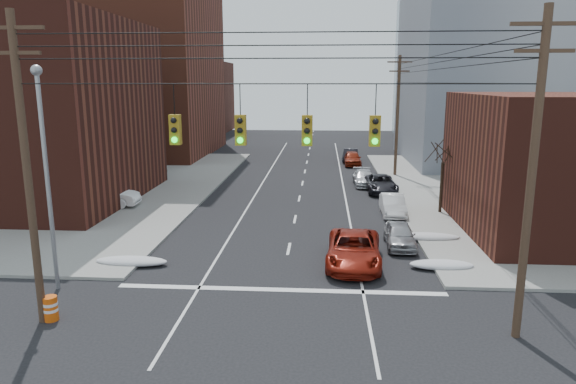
# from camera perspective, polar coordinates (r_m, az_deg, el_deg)

# --- Properties ---
(ground) EXTENTS (160.00, 160.00, 0.00)m
(ground) POSITION_cam_1_polar(r_m,az_deg,el_deg) (16.44, -2.86, -19.68)
(ground) COLOR black
(ground) RESTS_ON ground
(building_brick_tall) EXTENTS (24.00, 20.00, 30.00)m
(building_brick_tall) POSITION_cam_1_polar(r_m,az_deg,el_deg) (67.29, -19.47, 16.89)
(building_brick_tall) COLOR brown
(building_brick_tall) RESTS_ON ground
(building_brick_far) EXTENTS (22.00, 18.00, 12.00)m
(building_brick_far) POSITION_cam_1_polar(r_m,az_deg,el_deg) (92.17, -13.83, 10.15)
(building_brick_far) COLOR #4A1E16
(building_brick_far) RESTS_ON ground
(building_office) EXTENTS (22.00, 20.00, 25.00)m
(building_office) POSITION_cam_1_polar(r_m,az_deg,el_deg) (61.43, 24.00, 14.72)
(building_office) COLOR gray
(building_office) RESTS_ON ground
(building_glass) EXTENTS (20.00, 18.00, 22.00)m
(building_glass) POSITION_cam_1_polar(r_m,az_deg,el_deg) (86.80, 19.28, 13.03)
(building_glass) COLOR gray
(building_glass) RESTS_ON ground
(utility_pole_left) EXTENTS (2.20, 0.28, 11.00)m
(utility_pole_left) POSITION_cam_1_polar(r_m,az_deg,el_deg) (19.92, -27.04, 2.51)
(utility_pole_left) COLOR #473323
(utility_pole_left) RESTS_ON ground
(utility_pole_right) EXTENTS (2.20, 0.28, 11.00)m
(utility_pole_right) POSITION_cam_1_polar(r_m,az_deg,el_deg) (18.40, 25.48, 1.96)
(utility_pole_right) COLOR #473323
(utility_pole_right) RESTS_ON ground
(utility_pole_far) EXTENTS (2.20, 0.28, 11.00)m
(utility_pole_far) POSITION_cam_1_polar(r_m,az_deg,el_deg) (48.43, 12.07, 8.48)
(utility_pole_far) COLOR #473323
(utility_pole_far) RESTS_ON ground
(traffic_signals) EXTENTS (17.00, 0.42, 2.02)m
(traffic_signals) POSITION_cam_1_polar(r_m,az_deg,el_deg) (16.97, -1.62, 7.09)
(traffic_signals) COLOR black
(traffic_signals) RESTS_ON ground
(street_light) EXTENTS (0.44, 0.44, 9.32)m
(street_light) POSITION_cam_1_polar(r_m,az_deg,el_deg) (23.02, -25.35, 3.18)
(street_light) COLOR gray
(street_light) RESTS_ON ground
(bare_tree) EXTENTS (2.09, 2.20, 4.93)m
(bare_tree) POSITION_cam_1_polar(r_m,az_deg,el_deg) (35.34, 16.69, 1.29)
(bare_tree) COLOR black
(bare_tree) RESTS_ON ground
(snow_nw) EXTENTS (3.50, 1.08, 0.42)m
(snow_nw) POSITION_cam_1_polar(r_m,az_deg,el_deg) (26.02, -17.00, -7.36)
(snow_nw) COLOR silver
(snow_nw) RESTS_ON ground
(snow_ne) EXTENTS (3.00, 1.08, 0.42)m
(snow_ne) POSITION_cam_1_polar(r_m,az_deg,el_deg) (25.49, 16.70, -7.76)
(snow_ne) COLOR silver
(snow_ne) RESTS_ON ground
(snow_east_far) EXTENTS (4.00, 1.08, 0.42)m
(snow_east_far) POSITION_cam_1_polar(r_m,az_deg,el_deg) (29.66, 14.82, -4.82)
(snow_east_far) COLOR silver
(snow_east_far) RESTS_ON ground
(red_pickup) EXTENTS (2.87, 5.64, 1.53)m
(red_pickup) POSITION_cam_1_polar(r_m,az_deg,el_deg) (25.05, 7.32, -6.33)
(red_pickup) COLOR maroon
(red_pickup) RESTS_ON ground
(parked_car_a) EXTENTS (1.61, 3.81, 1.28)m
(parked_car_a) POSITION_cam_1_polar(r_m,az_deg,el_deg) (28.16, 12.30, -4.68)
(parked_car_a) COLOR #9FA0A4
(parked_car_a) RESTS_ON ground
(parked_car_b) EXTENTS (1.49, 4.14, 1.36)m
(parked_car_b) POSITION_cam_1_polar(r_m,az_deg,el_deg) (34.64, 11.56, -1.43)
(parked_car_b) COLOR white
(parked_car_b) RESTS_ON ground
(parked_car_c) EXTENTS (2.45, 5.04, 1.38)m
(parked_car_c) POSITION_cam_1_polar(r_m,az_deg,el_deg) (41.65, 10.28, 0.91)
(parked_car_c) COLOR black
(parked_car_c) RESTS_ON ground
(parked_car_d) EXTENTS (1.92, 4.48, 1.29)m
(parked_car_d) POSITION_cam_1_polar(r_m,az_deg,el_deg) (44.17, 8.45, 1.56)
(parked_car_d) COLOR #B3B3B8
(parked_car_d) RESTS_ON ground
(parked_car_e) EXTENTS (1.80, 4.36, 1.48)m
(parked_car_e) POSITION_cam_1_polar(r_m,az_deg,el_deg) (54.70, 7.16, 3.73)
(parked_car_e) COLOR maroon
(parked_car_e) RESTS_ON ground
(parked_car_f) EXTENTS (1.96, 4.39, 1.40)m
(parked_car_f) POSITION_cam_1_polar(r_m,az_deg,el_deg) (57.34, 6.95, 4.08)
(parked_car_f) COLOR black
(parked_car_f) RESTS_ON ground
(lot_car_a) EXTENTS (4.66, 1.81, 1.51)m
(lot_car_a) POSITION_cam_1_polar(r_m,az_deg,el_deg) (37.88, -19.60, -0.38)
(lot_car_a) COLOR white
(lot_car_a) RESTS_ON sidewalk_nw
(lot_car_b) EXTENTS (5.60, 3.00, 1.49)m
(lot_car_b) POSITION_cam_1_polar(r_m,az_deg,el_deg) (48.49, -16.38, 2.44)
(lot_car_b) COLOR #B6B5BA
(lot_car_b) RESTS_ON sidewalk_nw
(lot_car_c) EXTENTS (4.90, 2.19, 1.40)m
(lot_car_c) POSITION_cam_1_polar(r_m,az_deg,el_deg) (40.95, -22.60, 0.21)
(lot_car_c) COLOR black
(lot_car_c) RESTS_ON sidewalk_nw
(lot_car_d) EXTENTS (4.63, 3.34, 1.47)m
(lot_car_d) POSITION_cam_1_polar(r_m,az_deg,el_deg) (46.57, -23.12, 1.55)
(lot_car_d) COLOR silver
(lot_car_d) RESTS_ON sidewalk_nw
(construction_barrel) EXTENTS (0.55, 0.55, 0.93)m
(construction_barrel) POSITION_cam_1_polar(r_m,az_deg,el_deg) (21.31, -24.88, -11.63)
(construction_barrel) COLOR #DE510B
(construction_barrel) RESTS_ON ground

